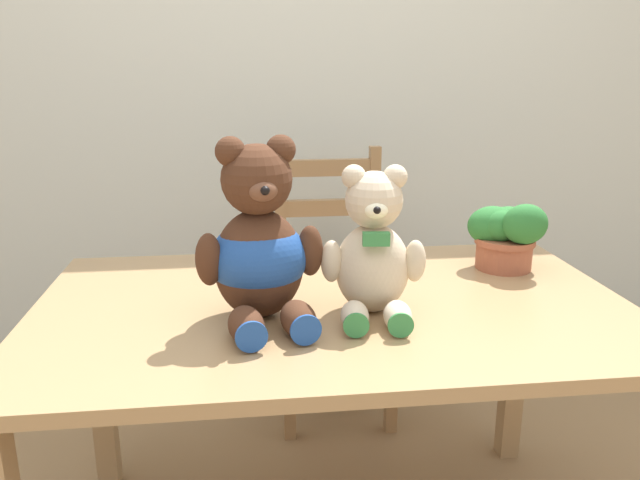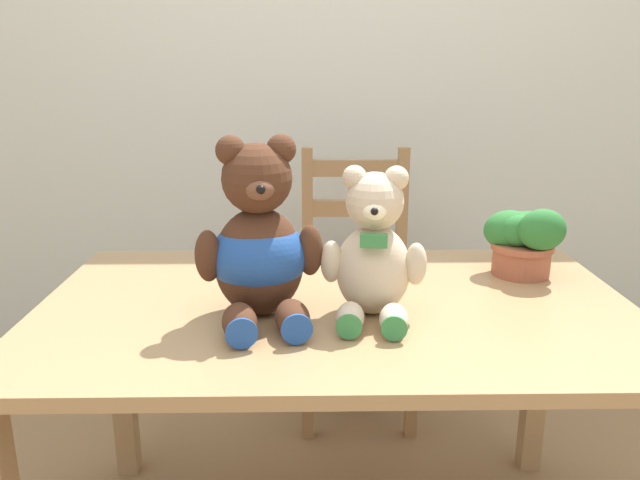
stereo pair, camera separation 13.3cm
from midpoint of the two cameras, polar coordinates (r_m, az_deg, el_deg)
The scene contains 6 objects.
wall_back at distance 2.58m, azimuth 1.93°, elevation 17.10°, with size 8.00×0.04×2.60m, color silver.
dining_table at distance 1.48m, azimuth 4.07°, elevation -9.13°, with size 1.37×0.84×0.71m.
wooden_chair_behind at distance 2.27m, azimuth 5.02°, elevation -4.35°, with size 0.39×0.40×0.95m.
teddy_bear_left at distance 1.33m, azimuth -2.74°, elevation -0.64°, with size 0.28×0.30×0.39m.
teddy_bear_right at distance 1.34m, azimuth 7.76°, elevation -1.24°, with size 0.23×0.24×0.33m.
potted_plant at distance 1.71m, azimuth 20.39°, elevation 0.16°, with size 0.20×0.18×0.19m.
Camera 2 is at (-0.06, -0.93, 1.24)m, focal length 35.00 mm.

